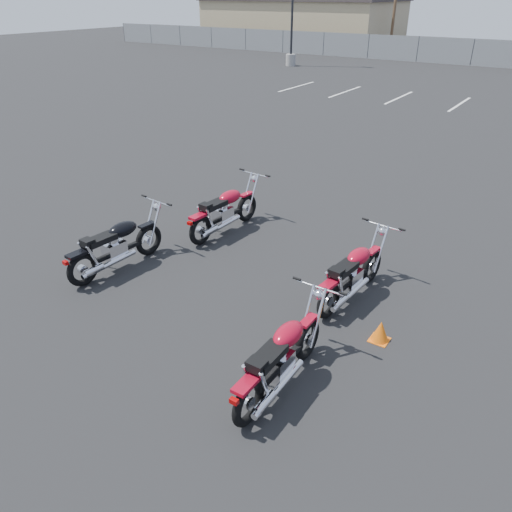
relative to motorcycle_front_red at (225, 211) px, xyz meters
The scene contains 9 objects.
ground 2.82m from the motorcycle_front_red, 52.16° to the right, with size 120.00×120.00×0.00m, color black.
motorcycle_front_red is the anchor object (origin of this frame).
motorcycle_second_black 2.60m from the motorcycle_front_red, 105.60° to the right, with size 0.88×2.29×1.12m.
motorcycle_third_red 3.62m from the motorcycle_front_red, 15.47° to the right, with size 0.85×2.20×1.08m.
motorcycle_rear_red 5.09m from the motorcycle_front_red, 44.57° to the right, with size 0.86×2.23×1.09m.
training_cone_near 4.75m from the motorcycle_front_red, 22.68° to the right, with size 0.29×0.29×0.35m.
light_pole_west 28.68m from the motorcycle_front_red, 117.38° to the left, with size 0.80×0.70×9.95m.
tan_building_west 44.71m from the motorcycle_front_red, 117.02° to the left, with size 18.40×10.40×4.30m.
parking_line_stripes 17.83m from the motorcycle_front_red, 92.56° to the left, with size 15.12×4.00×0.01m.
Camera 1 is at (4.55, -5.89, 4.80)m, focal length 35.00 mm.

